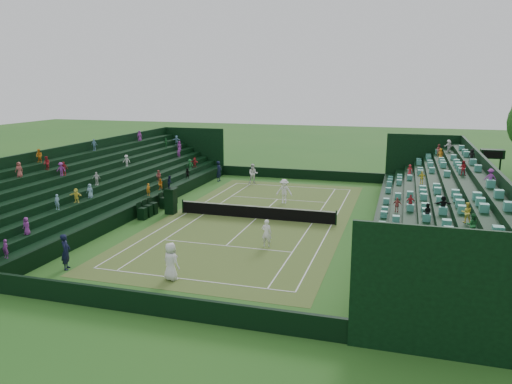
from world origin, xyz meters
TOP-DOWN VIEW (x-y plane):
  - ground at (0.00, 0.00)m, footprint 160.00×160.00m
  - court_surface at (0.00, 0.00)m, footprint 12.97×26.77m
  - perimeter_wall_north at (0.00, 15.88)m, footprint 17.17×0.20m
  - perimeter_wall_south at (0.00, -15.88)m, footprint 17.17×0.20m
  - perimeter_wall_east at (8.48, 0.00)m, footprint 0.20×31.77m
  - perimeter_wall_west at (-8.48, 0.00)m, footprint 0.20×31.77m
  - north_grandstand at (12.66, 0.00)m, footprint 6.60×32.00m
  - south_grandstand at (-12.66, 0.00)m, footprint 6.60×32.00m
  - tennis_net at (0.00, 0.00)m, footprint 11.67×0.10m
  - scoreboard_tower at (17.75, 16.00)m, footprint 2.00×1.00m
  - umpire_chair at (-6.58, -0.41)m, footprint 0.93×0.93m
  - courtside_chairs at (-7.82, -0.01)m, footprint 0.58×5.55m
  - player_near_west at (-0.81, -12.13)m, footprint 1.11×0.91m
  - player_near_east at (2.39, -5.78)m, footprint 0.62×0.41m
  - player_far_west at (-3.96, 12.32)m, footprint 1.09×0.94m
  - player_far_east at (0.84, 5.24)m, footprint 1.37×0.89m
  - line_judge_north at (-7.57, 12.44)m, footprint 0.52×0.76m
  - line_judge_south at (-6.80, -12.36)m, footprint 0.70×0.83m

SIDE VIEW (x-z plane):
  - ground at x=0.00m, z-range 0.00..0.00m
  - court_surface at x=0.00m, z-range 0.00..0.01m
  - courtside_chairs at x=-7.82m, z-range -0.15..1.11m
  - perimeter_wall_north at x=0.00m, z-range 0.00..1.00m
  - perimeter_wall_south at x=0.00m, z-range 0.00..1.00m
  - perimeter_wall_east at x=8.48m, z-range 0.00..1.00m
  - perimeter_wall_west at x=-8.48m, z-range 0.00..1.00m
  - tennis_net at x=0.00m, z-range 0.00..1.06m
  - player_near_east at x=2.39m, z-range 0.00..1.70m
  - player_far_west at x=-3.96m, z-range 0.00..1.92m
  - line_judge_south at x=-6.80m, z-range 0.00..1.93m
  - player_near_west at x=-0.81m, z-range 0.00..1.94m
  - player_far_east at x=0.84m, z-range 0.00..2.00m
  - line_judge_north at x=-7.57m, z-range 0.00..2.03m
  - umpire_chair at x=-6.58m, z-range -0.21..2.70m
  - north_grandstand at x=12.66m, z-range -0.90..4.00m
  - south_grandstand at x=-12.66m, z-range -0.90..4.00m
  - scoreboard_tower at x=17.75m, z-range 1.29..4.99m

